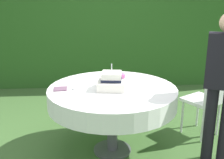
# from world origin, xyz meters

# --- Properties ---
(ground_plane) EXTENTS (20.00, 20.00, 0.00)m
(ground_plane) POSITION_xyz_m (0.00, 0.00, 0.00)
(ground_plane) COLOR #3D602D
(foliage_hedge) EXTENTS (7.00, 0.50, 2.57)m
(foliage_hedge) POSITION_xyz_m (0.00, 2.64, 1.28)
(foliage_hedge) COLOR #28561E
(foliage_hedge) RESTS_ON ground_plane
(cake_table) EXTENTS (1.42, 1.42, 0.78)m
(cake_table) POSITION_xyz_m (0.00, 0.00, 0.67)
(cake_table) COLOR #4C4C51
(cake_table) RESTS_ON ground_plane
(wedding_cake) EXTENTS (0.33, 0.33, 0.28)m
(wedding_cake) POSITION_xyz_m (-0.01, -0.03, 0.86)
(wedding_cake) COLOR white
(wedding_cake) RESTS_ON cake_table
(serving_plate_near) EXTENTS (0.11, 0.11, 0.01)m
(serving_plate_near) POSITION_xyz_m (-0.39, -0.01, 0.78)
(serving_plate_near) COLOR white
(serving_plate_near) RESTS_ON cake_table
(serving_plate_far) EXTENTS (0.11, 0.11, 0.01)m
(serving_plate_far) POSITION_xyz_m (0.01, 0.32, 0.78)
(serving_plate_far) COLOR white
(serving_plate_far) RESTS_ON cake_table
(napkin_stack) EXTENTS (0.15, 0.15, 0.01)m
(napkin_stack) POSITION_xyz_m (-0.56, -0.02, 0.78)
(napkin_stack) COLOR #6B4C60
(napkin_stack) RESTS_ON cake_table
(garden_chair) EXTENTS (0.55, 0.55, 0.89)m
(garden_chair) POSITION_xyz_m (1.21, 0.27, 0.54)
(garden_chair) COLOR white
(garden_chair) RESTS_ON ground_plane
(standing_person) EXTENTS (0.41, 0.33, 1.60)m
(standing_person) POSITION_xyz_m (1.10, -0.29, 0.93)
(standing_person) COLOR black
(standing_person) RESTS_ON ground_plane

